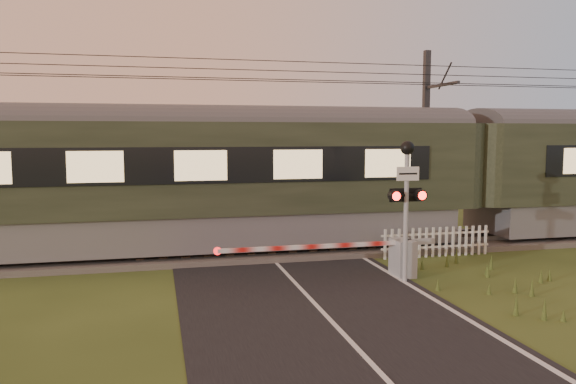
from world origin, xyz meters
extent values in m
plane|color=#314119|center=(0.00, 0.00, 0.00)|extent=(160.00, 160.00, 0.00)
cube|color=black|center=(0.00, 0.00, 0.01)|extent=(6.00, 140.00, 0.02)
cube|color=#47423D|center=(0.00, 6.50, 0.06)|extent=(140.00, 3.40, 0.24)
cube|color=slate|center=(0.00, 5.78, 0.26)|extent=(140.00, 0.08, 0.14)
cube|color=slate|center=(0.00, 7.22, 0.26)|extent=(140.00, 0.08, 0.14)
cube|color=#2D2116|center=(0.00, 6.50, 0.19)|extent=(0.24, 2.20, 0.06)
cylinder|color=black|center=(0.00, 6.20, 5.50)|extent=(120.00, 0.02, 0.02)
cylinder|color=black|center=(0.00, 6.80, 5.50)|extent=(120.00, 0.02, 0.02)
cylinder|color=black|center=(0.00, 6.50, 6.10)|extent=(120.00, 0.02, 0.02)
cylinder|color=black|center=(0.00, 6.50, 5.80)|extent=(120.00, 0.02, 0.02)
cube|color=slate|center=(-4.99, 6.50, 0.88)|extent=(22.02, 2.91, 1.09)
cube|color=#252D1E|center=(-4.99, 6.50, 2.79)|extent=(22.94, 3.17, 2.73)
cylinder|color=#4C4C4F|center=(-4.99, 6.50, 4.15)|extent=(22.94, 1.11, 1.11)
cube|color=#FFD893|center=(-4.99, 4.87, 2.92)|extent=(19.73, 0.04, 0.85)
cube|color=gray|center=(3.01, 2.64, 0.49)|extent=(0.49, 0.76, 0.99)
cylinder|color=gray|center=(2.87, 2.64, 0.49)|extent=(0.11, 0.11, 0.99)
cube|color=gray|center=(3.50, 2.64, 0.92)|extent=(0.81, 0.14, 0.14)
cube|color=red|center=(0.46, 2.64, 0.92)|extent=(4.83, 0.10, 0.10)
cylinder|color=red|center=(-1.96, 2.64, 0.92)|extent=(0.20, 0.04, 0.20)
cylinder|color=gray|center=(2.80, 2.06, 1.65)|extent=(0.12, 0.12, 3.30)
cube|color=white|center=(2.80, 2.00, 2.81)|extent=(0.61, 0.03, 0.35)
sphere|color=black|center=(2.80, 2.06, 3.46)|extent=(0.35, 0.35, 0.35)
cube|color=black|center=(2.80, 2.06, 2.26)|extent=(0.83, 0.07, 0.07)
cylinder|color=#FF140C|center=(2.45, 1.88, 2.26)|extent=(0.22, 0.02, 0.22)
cylinder|color=#FF140C|center=(3.16, 1.88, 2.26)|extent=(0.22, 0.02, 0.22)
cube|color=black|center=(2.80, 2.11, 2.26)|extent=(0.88, 0.02, 0.35)
cube|color=silver|center=(5.04, 4.63, 0.31)|extent=(3.65, 0.04, 0.06)
cube|color=silver|center=(5.04, 4.63, 0.73)|extent=(3.65, 0.04, 0.06)
cube|color=#2D2D30|center=(6.71, 8.80, 3.48)|extent=(0.22, 0.22, 6.97)
cube|color=#2D2D30|center=(6.71, 7.65, 5.57)|extent=(0.10, 2.40, 0.10)
camera|label=1|loc=(-3.39, -11.06, 3.78)|focal=35.00mm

